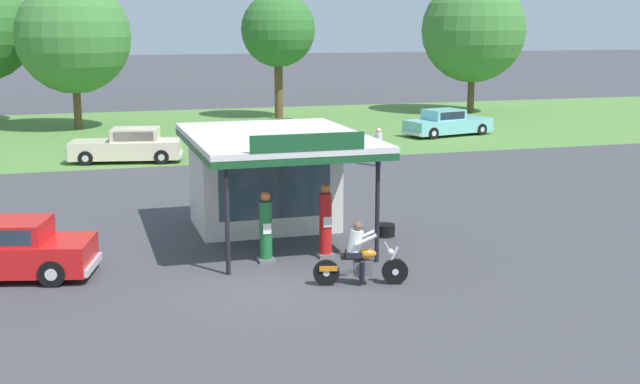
{
  "coord_description": "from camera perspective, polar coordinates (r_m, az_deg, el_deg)",
  "views": [
    {
      "loc": [
        -4.33,
        -18.57,
        6.27
      ],
      "look_at": [
        2.43,
        4.08,
        1.4
      ],
      "focal_mm": 46.22,
      "sensor_mm": 36.0,
      "label": 1
    }
  ],
  "objects": [
    {
      "name": "gas_pump_offside",
      "position": [
        22.32,
        0.38,
        -2.2
      ],
      "size": [
        0.44,
        0.44,
        2.03
      ],
      "color": "slate",
      "rests_on": "ground"
    },
    {
      "name": "parked_car_second_row_spare",
      "position": [
        40.68,
        -3.25,
        3.75
      ],
      "size": [
        5.54,
        2.9,
        1.53
      ],
      "color": "black",
      "rests_on": "ground"
    },
    {
      "name": "tree_oak_centre",
      "position": [
        59.4,
        10.56,
        10.94
      ],
      "size": [
        7.24,
        7.24,
        9.37
      ],
      "color": "brown",
      "rests_on": "ground"
    },
    {
      "name": "parked_car_back_row_left",
      "position": [
        47.2,
        8.81,
        4.7
      ],
      "size": [
        5.5,
        2.94,
        1.5
      ],
      "color": "#7AC6D1",
      "rests_on": "ground"
    },
    {
      "name": "ground_plane",
      "position": [
        20.08,
        -3.35,
        -6.58
      ],
      "size": [
        300.0,
        300.0,
        0.0
      ],
      "primitive_type": "plane",
      "color": "#424247"
    },
    {
      "name": "gas_pump_nearside",
      "position": [
        21.92,
        -3.78,
        -2.64
      ],
      "size": [
        0.44,
        0.44,
        1.91
      ],
      "color": "slate",
      "rests_on": "ground"
    },
    {
      "name": "service_station_kiosk",
      "position": [
        25.19,
        -3.72,
        1.46
      ],
      "size": [
        4.91,
        6.9,
        3.57
      ],
      "color": "silver",
      "rests_on": "ground"
    },
    {
      "name": "grass_verge_strip",
      "position": [
        49.17,
        -11.47,
        4.09
      ],
      "size": [
        120.0,
        24.0,
        0.01
      ],
      "primitive_type": "cube",
      "color": "#56843D",
      "rests_on": "ground"
    },
    {
      "name": "motorcycle_with_rider",
      "position": [
        20.04,
        2.73,
        -4.65
      ],
      "size": [
        2.28,
        0.83,
        1.58
      ],
      "color": "black",
      "rests_on": "ground"
    },
    {
      "name": "spare_tire_stack",
      "position": [
        24.74,
        4.52,
        -2.65
      ],
      "size": [
        0.6,
        0.6,
        0.36
      ],
      "color": "black",
      "rests_on": "ground"
    },
    {
      "name": "parked_car_back_row_far_left",
      "position": [
        38.78,
        -13.16,
        3.09
      ],
      "size": [
        5.35,
        2.77,
        1.55
      ],
      "color": "beige",
      "rests_on": "ground"
    },
    {
      "name": "tree_oak_right",
      "position": [
        51.06,
        -16.62,
        10.18
      ],
      "size": [
        6.67,
        6.67,
        8.81
      ],
      "color": "brown",
      "rests_on": "ground"
    },
    {
      "name": "tree_oak_far_right",
      "position": [
        55.12,
        -2.8,
        11.06
      ],
      "size": [
        4.87,
        4.87,
        8.26
      ],
      "color": "brown",
      "rests_on": "ground"
    },
    {
      "name": "bystander_leaning_by_kiosk",
      "position": [
        36.69,
        4.07,
        3.2
      ],
      "size": [
        0.34,
        0.34,
        1.7
      ],
      "color": "#2D3351",
      "rests_on": "ground"
    }
  ]
}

